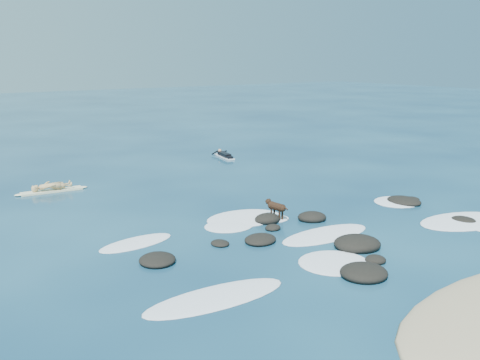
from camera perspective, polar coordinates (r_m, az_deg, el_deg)
ground at (r=19.33m, az=7.35°, el=-4.73°), size 160.00×160.00×0.00m
reef_rocks at (r=18.21m, az=12.20°, el=-5.73°), size 14.20×7.29×0.52m
breaking_foam at (r=18.52m, az=9.91°, el=-5.58°), size 14.81×8.16×0.12m
standing_surfer_rig at (r=24.94m, az=-19.54°, el=0.35°), size 3.14×0.71×1.78m
paddling_surfer_rig at (r=31.73m, az=-1.70°, el=2.66°), size 1.05×2.30×0.40m
dog at (r=19.64m, az=3.82°, el=-2.84°), size 0.40×1.18×0.75m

